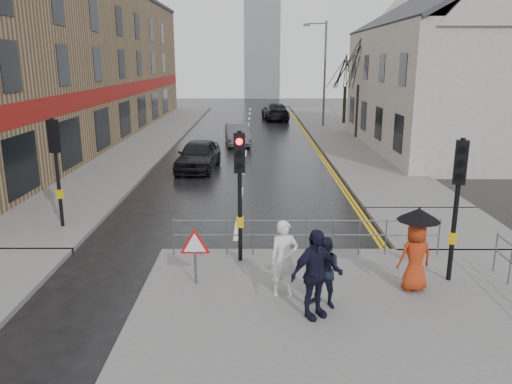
{
  "coord_description": "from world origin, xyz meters",
  "views": [
    {
      "loc": [
        0.6,
        -11.96,
        5.19
      ],
      "look_at": [
        0.61,
        2.53,
        1.37
      ],
      "focal_mm": 35.0,
      "sensor_mm": 36.0,
      "label": 1
    }
  ],
  "objects_px": {
    "pedestrian_d": "(314,274)",
    "pedestrian_b": "(326,273)",
    "car_mid": "(237,135)",
    "car_parked": "(198,155)",
    "pedestrian_a": "(284,258)",
    "pedestrian_with_umbrella": "(416,245)"
  },
  "relations": [
    {
      "from": "pedestrian_b",
      "to": "pedestrian_d",
      "type": "bearing_deg",
      "value": -101.52
    },
    {
      "from": "pedestrian_with_umbrella",
      "to": "pedestrian_d",
      "type": "bearing_deg",
      "value": -152.92
    },
    {
      "from": "pedestrian_b",
      "to": "pedestrian_with_umbrella",
      "type": "distance_m",
      "value": 2.29
    },
    {
      "from": "pedestrian_a",
      "to": "car_parked",
      "type": "relative_size",
      "value": 0.39
    },
    {
      "from": "pedestrian_a",
      "to": "pedestrian_b",
      "type": "bearing_deg",
      "value": -43.07
    },
    {
      "from": "car_parked",
      "to": "pedestrian_with_umbrella",
      "type": "bearing_deg",
      "value": -59.23
    },
    {
      "from": "pedestrian_d",
      "to": "car_mid",
      "type": "bearing_deg",
      "value": 65.28
    },
    {
      "from": "pedestrian_with_umbrella",
      "to": "car_parked",
      "type": "xyz_separation_m",
      "value": [
        -6.39,
        13.53,
        -0.49
      ]
    },
    {
      "from": "pedestrian_b",
      "to": "pedestrian_d",
      "type": "relative_size",
      "value": 0.82
    },
    {
      "from": "car_mid",
      "to": "car_parked",
      "type": "bearing_deg",
      "value": -108.98
    },
    {
      "from": "pedestrian_a",
      "to": "car_parked",
      "type": "height_order",
      "value": "pedestrian_a"
    },
    {
      "from": "pedestrian_d",
      "to": "pedestrian_b",
      "type": "bearing_deg",
      "value": 23.67
    },
    {
      "from": "pedestrian_a",
      "to": "car_parked",
      "type": "xyz_separation_m",
      "value": [
        -3.43,
        13.76,
        -0.26
      ]
    },
    {
      "from": "pedestrian_with_umbrella",
      "to": "pedestrian_a",
      "type": "bearing_deg",
      "value": -175.44
    },
    {
      "from": "pedestrian_b",
      "to": "car_mid",
      "type": "height_order",
      "value": "pedestrian_b"
    },
    {
      "from": "pedestrian_with_umbrella",
      "to": "car_mid",
      "type": "relative_size",
      "value": 0.48
    },
    {
      "from": "pedestrian_a",
      "to": "pedestrian_with_umbrella",
      "type": "height_order",
      "value": "pedestrian_with_umbrella"
    },
    {
      "from": "pedestrian_a",
      "to": "pedestrian_with_umbrella",
      "type": "xyz_separation_m",
      "value": [
        2.96,
        0.24,
        0.23
      ]
    },
    {
      "from": "car_parked",
      "to": "car_mid",
      "type": "distance_m",
      "value": 7.67
    },
    {
      "from": "car_mid",
      "to": "pedestrian_a",
      "type": "bearing_deg",
      "value": -91.79
    },
    {
      "from": "pedestrian_with_umbrella",
      "to": "car_parked",
      "type": "height_order",
      "value": "pedestrian_with_umbrella"
    },
    {
      "from": "pedestrian_a",
      "to": "pedestrian_d",
      "type": "distance_m",
      "value": 1.14
    }
  ]
}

